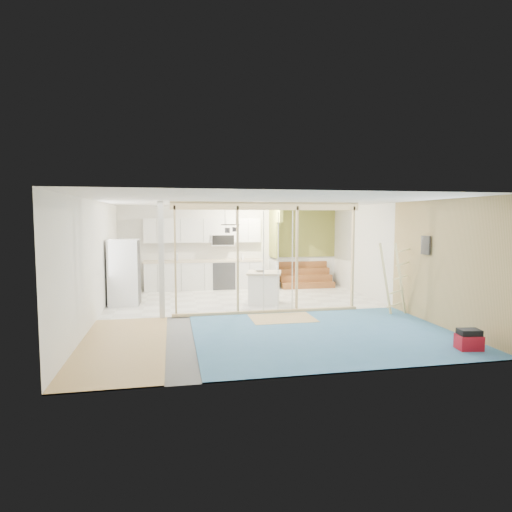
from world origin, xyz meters
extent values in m
cube|color=slate|center=(0.00, 0.00, 0.00)|extent=(7.00, 8.00, 0.01)
cube|color=white|center=(0.00, 0.00, 2.60)|extent=(7.00, 8.00, 0.01)
cube|color=white|center=(0.00, 4.00, 1.30)|extent=(7.00, 0.01, 2.60)
cube|color=white|center=(0.00, -4.00, 1.30)|extent=(7.00, 0.01, 2.60)
cube|color=white|center=(-3.50, 0.00, 1.30)|extent=(0.01, 8.00, 2.60)
cube|color=white|center=(3.50, 0.00, 1.30)|extent=(0.01, 8.00, 2.60)
cube|color=white|center=(0.00, 2.00, 0.01)|extent=(7.00, 4.00, 0.02)
cube|color=teal|center=(1.00, -2.00, 0.01)|extent=(5.00, 4.00, 0.02)
cube|color=tan|center=(-2.75, -2.00, 0.01)|extent=(1.50, 4.00, 0.02)
cube|color=tan|center=(0.50, -0.60, 0.02)|extent=(1.40, 1.00, 0.01)
cube|color=#D4B682|center=(0.30, 0.00, 2.50)|extent=(4.40, 0.09, 0.18)
cube|color=#D4B682|center=(0.30, 0.00, 0.05)|extent=(4.40, 0.09, 0.06)
cube|color=silver|center=(-2.10, 0.00, 1.30)|extent=(0.12, 0.14, 2.60)
cube|color=#D4B682|center=(-1.80, 0.00, 1.30)|extent=(0.04, 0.09, 2.40)
cube|color=#D4B682|center=(-0.40, 0.00, 1.30)|extent=(0.05, 0.09, 2.40)
cube|color=#D4B682|center=(1.00, 0.00, 1.30)|extent=(0.04, 0.09, 2.40)
cube|color=#D4B682|center=(2.40, 0.00, 1.30)|extent=(0.04, 0.09, 2.40)
cylinder|color=silver|center=(0.20, -0.03, 1.22)|extent=(0.02, 0.02, 2.35)
cylinder|color=silver|center=(0.90, 0.02, 1.22)|extent=(0.02, 0.02, 2.35)
cylinder|color=silver|center=(0.55, 0.00, 1.22)|extent=(0.02, 0.02, 2.35)
cube|color=silver|center=(-0.90, 3.70, 0.44)|extent=(3.60, 0.60, 0.88)
cube|color=beige|center=(-0.90, 3.70, 0.91)|extent=(3.66, 0.64, 0.05)
cube|color=silver|center=(-3.20, 2.60, 0.44)|extent=(0.60, 1.60, 0.88)
cube|color=beige|center=(-3.20, 2.60, 0.91)|extent=(0.64, 1.64, 0.05)
cube|color=silver|center=(-0.90, 3.82, 1.85)|extent=(3.60, 0.34, 0.75)
cube|color=silver|center=(-0.30, 3.78, 1.55)|extent=(0.72, 0.38, 0.36)
cube|color=black|center=(-0.30, 3.59, 1.55)|extent=(0.68, 0.02, 0.30)
cube|color=olive|center=(1.30, 3.55, 1.80)|extent=(0.10, 0.90, 1.60)
cube|color=silver|center=(1.30, 3.55, 0.45)|extent=(0.10, 0.90, 0.90)
cube|color=olive|center=(1.30, 2.85, 2.35)|extent=(0.10, 0.50, 0.50)
cube|color=olive|center=(2.40, 3.97, 1.75)|extent=(2.20, 0.04, 1.60)
cube|color=silver|center=(2.40, 3.97, 0.45)|extent=(2.20, 0.04, 0.90)
cube|color=brown|center=(2.35, 3.20, 0.10)|extent=(1.70, 0.26, 0.20)
cube|color=brown|center=(2.35, 3.46, 0.30)|extent=(1.70, 0.26, 0.20)
cube|color=brown|center=(2.35, 3.72, 0.50)|extent=(1.70, 0.26, 0.20)
cube|color=brown|center=(2.35, 3.98, 0.70)|extent=(1.70, 0.26, 0.20)
torus|color=black|center=(-0.30, 1.90, 2.05)|extent=(0.52, 0.52, 0.02)
cylinder|color=black|center=(-0.45, 1.90, 2.30)|extent=(0.01, 0.01, 0.50)
cylinder|color=black|center=(-0.15, 1.90, 2.30)|extent=(0.01, 0.01, 0.50)
cylinder|color=#343539|center=(-0.40, 1.80, 1.90)|extent=(0.14, 0.14, 0.14)
cylinder|color=#343539|center=(-0.18, 2.00, 1.92)|extent=(0.12, 0.12, 0.12)
cube|color=tan|center=(3.48, -2.00, 1.30)|extent=(0.02, 4.00, 2.60)
cube|color=#343539|center=(3.43, -1.40, 1.65)|extent=(0.04, 0.30, 0.40)
cylinder|color=#FFEABF|center=(1.40, 3.00, 2.54)|extent=(0.32, 0.32, 0.08)
cube|color=white|center=(-3.07, 1.62, 0.85)|extent=(0.76, 0.73, 1.69)
cube|color=#343539|center=(-2.71, 1.62, 0.85)|extent=(0.05, 0.68, 1.66)
cube|color=white|center=(0.47, 1.14, 0.39)|extent=(0.95, 0.95, 0.78)
cube|color=beige|center=(0.47, 1.14, 0.82)|extent=(1.06, 1.06, 0.05)
imported|color=silver|center=(0.37, 1.19, 0.87)|extent=(0.32, 0.32, 0.06)
imported|color=#9DA3AF|center=(-1.74, 3.59, 1.08)|extent=(0.15, 0.15, 0.30)
imported|color=silver|center=(0.31, 3.62, 1.02)|extent=(0.10, 0.10, 0.18)
cube|color=maroon|center=(3.00, -3.40, 0.13)|extent=(0.43, 0.35, 0.27)
cube|color=black|center=(3.00, -3.40, 0.32)|extent=(0.38, 0.30, 0.10)
cube|color=#DCCC86|center=(2.90, -0.70, 0.84)|extent=(0.39, 0.11, 1.66)
cube|color=#DCCC86|center=(3.26, -0.70, 0.84)|extent=(0.39, 0.11, 1.66)
cube|color=#DCCC86|center=(3.13, -0.70, 0.23)|extent=(0.40, 0.11, 0.11)
cube|color=#DCCC86|center=(3.19, -0.70, 0.55)|extent=(0.40, 0.11, 0.11)
cube|color=#DCCC86|center=(3.26, -0.70, 0.86)|extent=(0.40, 0.11, 0.11)
cube|color=#DCCC86|center=(3.33, -0.70, 1.18)|extent=(0.40, 0.11, 0.11)
cube|color=#DCCC86|center=(3.39, -0.70, 1.50)|extent=(0.40, 0.11, 0.11)
camera|label=1|loc=(-1.87, -9.59, 2.21)|focal=30.00mm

